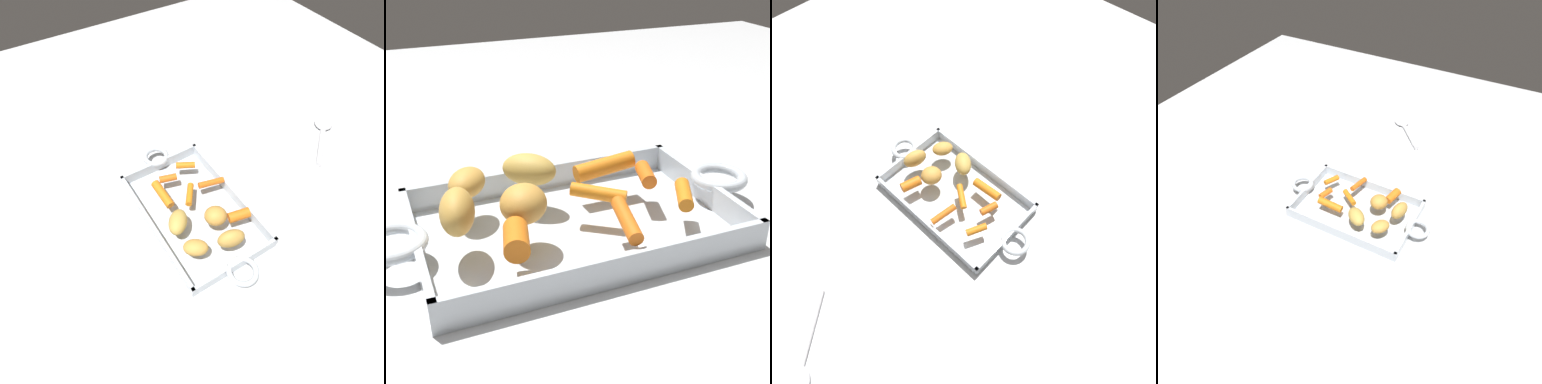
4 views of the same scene
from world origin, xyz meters
TOP-DOWN VIEW (x-y plane):
  - ground_plane at (0.00, 0.00)m, footprint 1.99×1.99m
  - roasting_dish at (0.00, 0.00)m, footprint 0.44×0.22m
  - baby_carrot_short at (-0.11, 0.04)m, footprint 0.04×0.05m
  - baby_carrot_northwest at (-0.06, -0.05)m, footprint 0.07×0.02m
  - baby_carrot_southeast at (-0.03, 0.07)m, footprint 0.03×0.07m
  - baby_carrot_center_left at (-0.03, 0.01)m, footprint 0.06×0.05m
  - baby_carrot_long at (-0.09, -0.01)m, footprint 0.03×0.04m
  - baby_carrot_center_right at (0.08, 0.07)m, footprint 0.04×0.05m
  - potato_whole at (0.06, 0.02)m, footprint 0.07×0.07m
  - potato_near_roast at (0.03, -0.06)m, footprint 0.07×0.07m
  - potato_golden_small at (0.10, -0.06)m, footprint 0.06×0.06m
  - potato_halved at (0.12, 0.01)m, footprint 0.05×0.07m
  - serving_spoon at (-0.04, 0.46)m, footprint 0.15×0.18m

SIDE VIEW (x-z plane):
  - ground_plane at x=0.00m, z-range 0.00..0.00m
  - serving_spoon at x=-0.04m, z-range 0.00..0.02m
  - roasting_dish at x=0.00m, z-range -0.01..0.03m
  - baby_carrot_center_left at x=-0.03m, z-range 0.03..0.05m
  - baby_carrot_southeast at x=-0.03m, z-range 0.03..0.05m
  - baby_carrot_short at x=-0.11m, z-range 0.04..0.05m
  - baby_carrot_long at x=-0.09m, z-range 0.04..0.05m
  - baby_carrot_northwest at x=-0.06m, z-range 0.03..0.06m
  - baby_carrot_center_right at x=0.08m, z-range 0.03..0.06m
  - potato_golden_small at x=0.10m, z-range 0.04..0.07m
  - potato_near_roast at x=0.03m, z-range 0.04..0.07m
  - potato_whole at x=0.06m, z-range 0.04..0.08m
  - potato_halved at x=0.12m, z-range 0.04..0.08m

